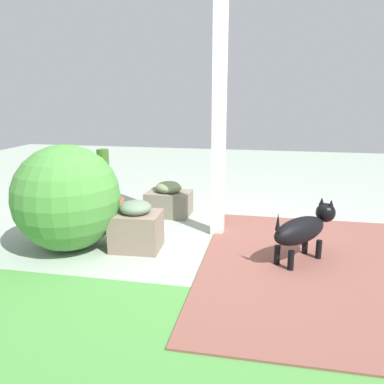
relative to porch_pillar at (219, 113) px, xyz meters
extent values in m
plane|color=#98A797|center=(-0.16, 0.13, -1.14)|extent=(12.00, 12.00, 0.00)
cube|color=brown|center=(-0.88, 0.64, -1.13)|extent=(1.80, 2.40, 0.02)
cube|color=white|center=(0.00, 0.00, 0.00)|extent=(0.12, 0.12, 2.29)
cube|color=gray|center=(0.61, -0.48, -1.01)|extent=(0.49, 0.38, 0.26)
ellipsoid|color=#77865C|center=(0.61, -0.48, -0.83)|extent=(0.29, 0.29, 0.13)
cube|color=gray|center=(0.63, 0.53, -0.98)|extent=(0.43, 0.36, 0.32)
ellipsoid|color=slate|center=(0.63, 0.53, -0.77)|extent=(0.27, 0.27, 0.12)
sphere|color=#468839|center=(1.21, 0.62, -0.69)|extent=(0.91, 0.91, 0.91)
cylinder|color=#BA5C33|center=(1.23, -0.30, -1.04)|extent=(0.32, 0.32, 0.20)
cone|color=brown|center=(1.23, -0.30, -0.77)|extent=(0.29, 0.29, 0.35)
cylinder|color=#A45C3A|center=(1.48, -0.77, -1.04)|extent=(0.26, 0.26, 0.20)
cylinder|color=#345F1E|center=(1.48, -0.77, -0.71)|extent=(0.14, 0.14, 0.47)
ellipsoid|color=black|center=(-0.72, 0.56, -0.87)|extent=(0.51, 0.55, 0.21)
sphere|color=black|center=(-0.94, 0.31, -0.79)|extent=(0.16, 0.16, 0.16)
cone|color=black|center=(-0.90, 0.28, -0.70)|extent=(0.05, 0.05, 0.07)
cone|color=black|center=(-0.97, 0.34, -0.70)|extent=(0.05, 0.05, 0.07)
cylinder|color=black|center=(-0.78, 0.39, -1.06)|extent=(0.05, 0.05, 0.17)
cylinder|color=black|center=(-0.88, 0.47, -1.06)|extent=(0.05, 0.05, 0.17)
cylinder|color=black|center=(-0.55, 0.65, -1.06)|extent=(0.05, 0.05, 0.17)
cylinder|color=black|center=(-0.65, 0.74, -1.06)|extent=(0.05, 0.05, 0.17)
cone|color=black|center=(-0.54, 0.77, -0.74)|extent=(0.04, 0.04, 0.13)
camera|label=1|loc=(-0.46, 3.56, 0.17)|focal=36.76mm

